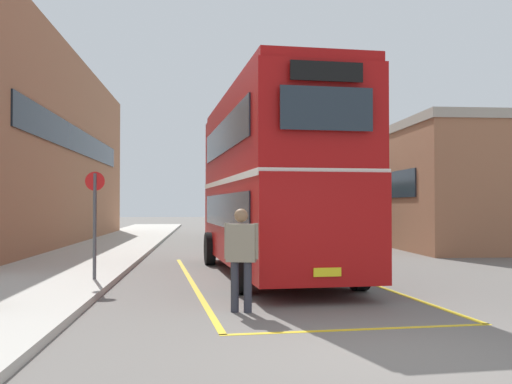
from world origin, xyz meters
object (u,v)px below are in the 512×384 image
at_px(pedestrian_boarding, 241,252).
at_px(bus_stop_sign, 95,214).
at_px(double_decker_bus, 271,179).
at_px(single_deck_bus, 298,209).

height_order(pedestrian_boarding, bus_stop_sign, bus_stop_sign).
xyz_separation_m(double_decker_bus, bus_stop_sign, (-4.25, -1.53, -0.88)).
bearing_deg(double_decker_bus, single_deck_bus, 78.30).
distance_m(single_deck_bus, pedestrian_boarding, 19.64).
bearing_deg(double_decker_bus, pedestrian_boarding, -101.87).
relative_size(double_decker_bus, single_deck_bus, 1.12).
relative_size(single_deck_bus, bus_stop_sign, 3.61).
bearing_deg(single_deck_bus, bus_stop_sign, -114.75).
height_order(double_decker_bus, bus_stop_sign, double_decker_bus).
bearing_deg(double_decker_bus, bus_stop_sign, -160.18).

